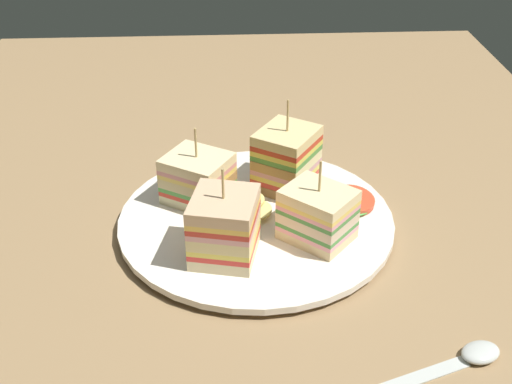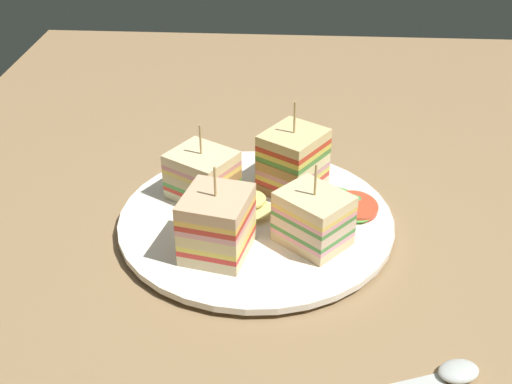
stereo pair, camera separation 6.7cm
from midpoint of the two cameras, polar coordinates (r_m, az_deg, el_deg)
name	(u,v)px [view 1 (the left image)]	position (r cm, az deg, el deg)	size (l,w,h in cm)	color
ground_plane	(256,234)	(69.68, -2.75, -3.70)	(123.29, 85.98, 1.80)	#97764F
plate	(256,220)	(68.71, -2.78, -2.57)	(28.49, 28.49, 1.28)	white
sandwich_wedge_0	(317,215)	(63.84, 2.36, -2.07)	(8.12, 8.24, 8.66)	beige
sandwich_wedge_1	(286,159)	(71.82, -0.02, 2.79)	(8.41, 8.15, 10.36)	beige
sandwich_wedge_2	(198,179)	(70.40, -7.74, 1.07)	(8.12, 8.40, 8.54)	beige
sandwich_wedge_3	(224,227)	(61.65, -5.85, -3.11)	(7.55, 7.08, 9.39)	beige
chip_pile	(240,202)	(68.83, -4.20, -0.94)	(7.15, 7.16, 2.02)	#E4CD63
salad_garnish	(340,198)	(70.41, 4.58, -0.58)	(6.80, 6.54, 1.59)	#458A41
spoon	(461,360)	(55.80, 13.98, -14.06)	(6.26, 13.49, 1.00)	silver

